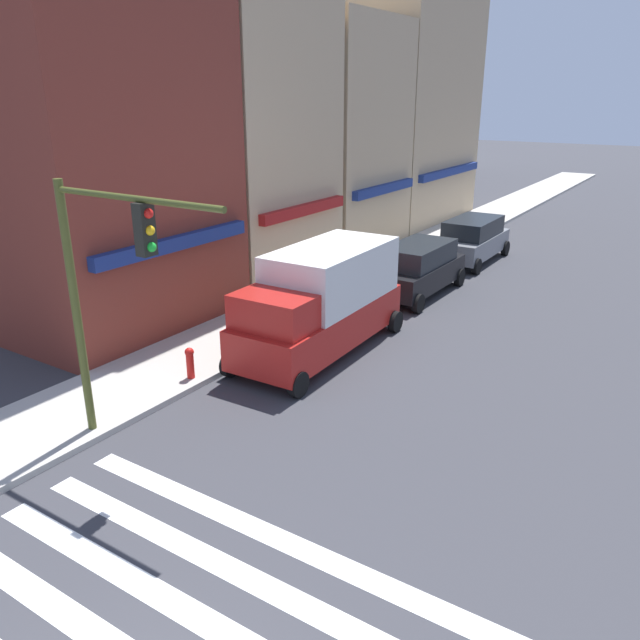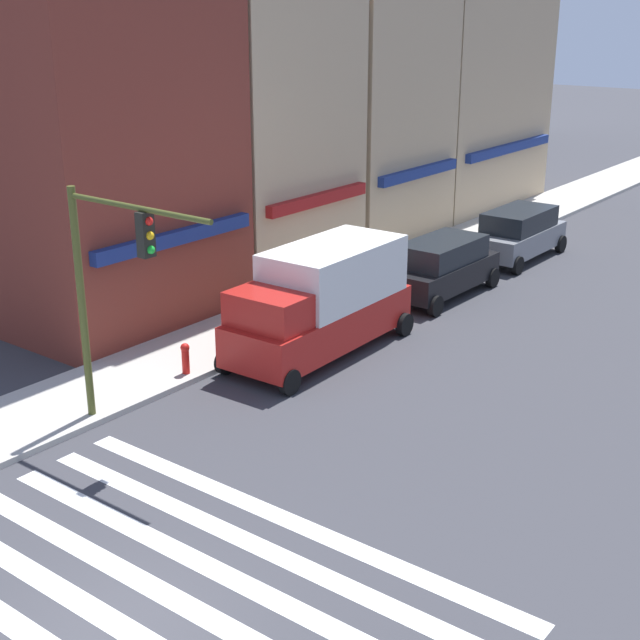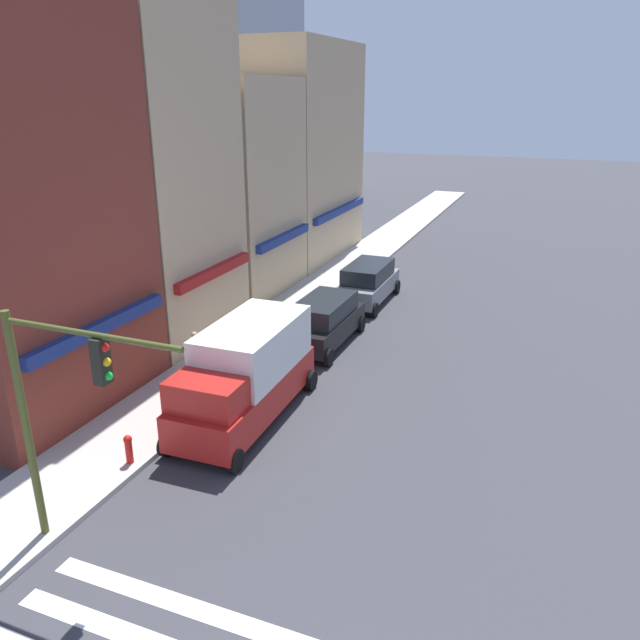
{
  "view_description": "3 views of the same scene",
  "coord_description": "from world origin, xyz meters",
  "px_view_note": "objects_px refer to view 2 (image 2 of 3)",
  "views": [
    {
      "loc": [
        -2.91,
        -4.46,
        7.13
      ],
      "look_at": [
        11.23,
        4.7,
        1.0
      ],
      "focal_mm": 35.0,
      "sensor_mm": 36.0,
      "label": 1
    },
    {
      "loc": [
        -7.32,
        -9.56,
        9.31
      ],
      "look_at": [
        11.23,
        4.7,
        1.0
      ],
      "focal_mm": 50.0,
      "sensor_mm": 36.0,
      "label": 2
    },
    {
      "loc": [
        -4.08,
        -3.94,
        9.77
      ],
      "look_at": [
        17.49,
        4.7,
        1.2
      ],
      "focal_mm": 35.0,
      "sensor_mm": 36.0,
      "label": 3
    }
  ],
  "objects_px": {
    "fire_hydrant": "(185,357)",
    "box_truck_red": "(322,299)",
    "suv_grey": "(518,233)",
    "suv_black": "(441,266)",
    "traffic_signal": "(108,272)",
    "pedestrian_green_top": "(280,284)"
  },
  "relations": [
    {
      "from": "fire_hydrant",
      "to": "box_truck_red",
      "type": "bearing_deg",
      "value": -24.93
    },
    {
      "from": "traffic_signal",
      "to": "suv_grey",
      "type": "xyz_separation_m",
      "value": [
        19.18,
        -0.68,
        -2.8
      ]
    },
    {
      "from": "box_truck_red",
      "to": "suv_grey",
      "type": "xyz_separation_m",
      "value": [
        12.43,
        0.0,
        -0.56
      ]
    },
    {
      "from": "pedestrian_green_top",
      "to": "box_truck_red",
      "type": "bearing_deg",
      "value": 82.63
    },
    {
      "from": "traffic_signal",
      "to": "suv_grey",
      "type": "bearing_deg",
      "value": -2.02
    },
    {
      "from": "traffic_signal",
      "to": "box_truck_red",
      "type": "bearing_deg",
      "value": -5.73
    },
    {
      "from": "box_truck_red",
      "to": "pedestrian_green_top",
      "type": "xyz_separation_m",
      "value": [
        1.63,
        2.89,
        -0.51
      ]
    },
    {
      "from": "pedestrian_green_top",
      "to": "fire_hydrant",
      "type": "height_order",
      "value": "pedestrian_green_top"
    },
    {
      "from": "box_truck_red",
      "to": "suv_black",
      "type": "height_order",
      "value": "box_truck_red"
    },
    {
      "from": "traffic_signal",
      "to": "pedestrian_green_top",
      "type": "distance_m",
      "value": 9.1
    },
    {
      "from": "suv_black",
      "to": "pedestrian_green_top",
      "type": "xyz_separation_m",
      "value": [
        -4.96,
        2.89,
        0.04
      ]
    },
    {
      "from": "traffic_signal",
      "to": "suv_grey",
      "type": "distance_m",
      "value": 19.4
    },
    {
      "from": "suv_grey",
      "to": "fire_hydrant",
      "type": "relative_size",
      "value": 5.58
    },
    {
      "from": "pedestrian_green_top",
      "to": "fire_hydrant",
      "type": "relative_size",
      "value": 2.1
    },
    {
      "from": "suv_black",
      "to": "fire_hydrant",
      "type": "distance_m",
      "value": 10.4
    },
    {
      "from": "suv_grey",
      "to": "fire_hydrant",
      "type": "xyz_separation_m",
      "value": [
        -16.08,
        1.7,
        -0.42
      ]
    },
    {
      "from": "box_truck_red",
      "to": "suv_grey",
      "type": "bearing_deg",
      "value": -1.35
    },
    {
      "from": "box_truck_red",
      "to": "pedestrian_green_top",
      "type": "height_order",
      "value": "box_truck_red"
    },
    {
      "from": "traffic_signal",
      "to": "fire_hydrant",
      "type": "bearing_deg",
      "value": 18.26
    },
    {
      "from": "traffic_signal",
      "to": "pedestrian_green_top",
      "type": "xyz_separation_m",
      "value": [
        8.39,
        2.21,
        -2.76
      ]
    },
    {
      "from": "fire_hydrant",
      "to": "suv_grey",
      "type": "bearing_deg",
      "value": -6.03
    },
    {
      "from": "traffic_signal",
      "to": "fire_hydrant",
      "type": "distance_m",
      "value": 4.58
    }
  ]
}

